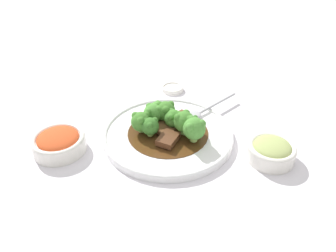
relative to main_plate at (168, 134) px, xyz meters
The scene contains 18 objects.
ground_plane 0.01m from the main_plate, ahead, with size 4.00×4.00×0.00m, color silver.
main_plate is the anchor object (origin of this frame).
beef_strip_0 0.02m from the main_plate, 159.50° to the right, with size 0.06×0.05×0.01m.
beef_strip_1 0.04m from the main_plate, 42.27° to the right, with size 0.05×0.06×0.01m.
beef_strip_2 0.06m from the main_plate, 115.04° to the left, with size 0.03×0.06×0.01m.
broccoli_floret_0 0.07m from the main_plate, 46.78° to the left, with size 0.04×0.04×0.04m.
broccoli_floret_1 0.04m from the main_plate, 103.42° to the left, with size 0.04×0.04×0.05m.
broccoli_floret_2 0.06m from the main_plate, 111.11° to the right, with size 0.04×0.04×0.05m.
broccoli_floret_3 0.06m from the main_plate, 33.81° to the left, with size 0.05×0.05×0.06m.
broccoli_floret_4 0.08m from the main_plate, 15.53° to the left, with size 0.05×0.05×0.06m.
broccoli_floret_5 0.07m from the main_plate, 133.38° to the right, with size 0.05×0.05×0.05m.
broccoli_floret_6 0.07m from the main_plate, 163.11° to the left, with size 0.04×0.04×0.04m.
broccoli_floret_7 0.06m from the main_plate, behind, with size 0.05×0.05×0.05m.
broccoli_floret_8 0.06m from the main_plate, 145.16° to the left, with size 0.05×0.05×0.05m.
serving_spoon 0.10m from the main_plate, 90.18° to the left, with size 0.04×0.21×0.01m.
side_bowl_kimchi 0.25m from the main_plate, 121.86° to the right, with size 0.12×0.12×0.05m.
side_bowl_appetizer 0.24m from the main_plate, 28.06° to the left, with size 0.10×0.10×0.05m.
sauce_dish 0.23m from the main_plate, 133.84° to the left, with size 0.06×0.06×0.01m.
Camera 1 is at (0.46, -0.43, 0.48)m, focal length 35.00 mm.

